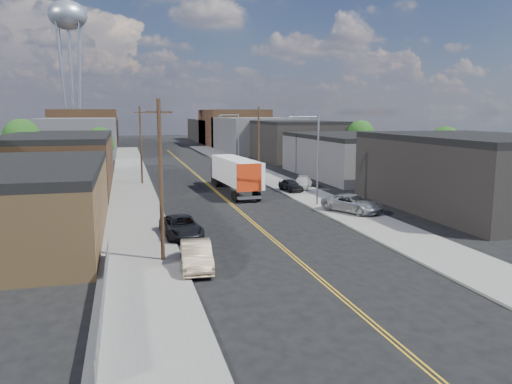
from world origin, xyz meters
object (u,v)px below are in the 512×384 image
car_ahead_truck (228,178)px  car_left_c (181,227)px  water_tower (68,21)px  car_right_lot_b (302,183)px  car_right_lot_c (291,185)px  car_left_b (196,256)px  semi_truck (233,172)px  car_left_a (195,253)px  car_right_lot_a (353,203)px

car_ahead_truck → car_left_c: bearing=-110.6°
water_tower → car_ahead_truck: bearing=-70.2°
car_right_lot_b → car_right_lot_c: 2.59m
car_left_b → car_left_c: car_left_b is taller
semi_truck → car_left_b: semi_truck is taller
water_tower → car_left_a: water_tower is taller
water_tower → semi_truck: water_tower is taller
car_left_a → car_right_lot_b: 31.70m
car_right_lot_a → car_right_lot_b: 14.96m
car_left_a → semi_truck: bearing=80.1°
semi_truck → car_left_b: bearing=-110.6°
car_left_b → car_right_lot_c: bearing=64.9°
semi_truck → car_right_lot_c: 6.85m
car_left_a → car_left_c: bearing=97.1°
semi_truck → car_left_b: 29.23m
car_right_lot_c → car_right_lot_a: bearing=-91.7°
car_right_lot_c → car_right_lot_b: bearing=30.7°
car_left_c → car_ahead_truck: 27.49m
car_left_a → car_left_b: size_ratio=0.90×
water_tower → car_left_b: size_ratio=7.40×
car_right_lot_c → car_ahead_truck: bearing=117.8°
car_left_a → car_right_lot_c: car_right_lot_c is taller
car_left_c → car_right_lot_b: (16.72, 19.62, 0.05)m
water_tower → car_right_lot_a: (31.75, -89.32, -29.69)m
car_ahead_truck → water_tower: bearing=108.2°
car_right_lot_b → car_right_lot_c: bearing=-111.6°
car_left_c → car_ahead_truck: bearing=66.1°
car_left_c → car_right_lot_b: car_left_c is taller
water_tower → car_left_a: 106.77m
semi_truck → car_ahead_truck: 6.23m
car_left_c → car_right_lot_c: bearing=45.8°
car_ahead_truck → car_left_a: bearing=-106.6°
water_tower → car_right_lot_a: water_tower is taller
water_tower → car_right_lot_a: size_ratio=6.37×
car_right_lot_b → car_right_lot_a: bearing=-62.5°
water_tower → car_right_lot_c: bearing=-68.3°
car_left_b → car_right_lot_a: 20.54m
semi_truck → car_left_c: bearing=-116.6°
semi_truck → car_right_lot_c: (6.39, -1.98, -1.47)m
water_tower → car_right_lot_c: water_tower is taller
car_left_c → car_left_a: bearing=-94.9°
car_left_a → car_right_lot_c: (14.70, 25.31, 0.08)m
car_right_lot_a → car_left_b: bearing=-170.7°
water_tower → semi_truck: bearing=-72.1°
car_right_lot_b → car_left_c: bearing=-100.8°
semi_truck → car_ahead_truck: semi_truck is taller
car_right_lot_c → water_tower: bearing=103.7°
car_left_c → car_ahead_truck: size_ratio=0.96×
car_right_lot_b → car_right_lot_c: size_ratio=1.15×
car_left_c → car_right_lot_b: 25.78m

